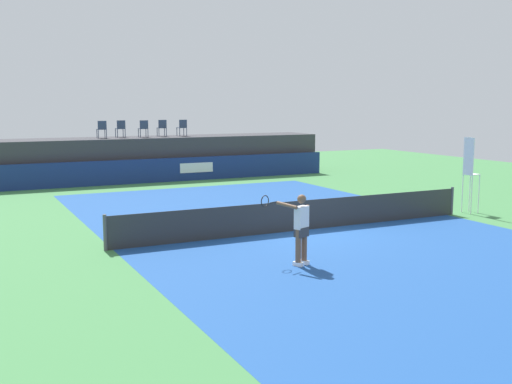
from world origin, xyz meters
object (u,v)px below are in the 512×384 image
at_px(spectator_chair_left, 121,128).
at_px(tennis_ball, 358,203).
at_px(spectator_chair_center, 143,128).
at_px(net_post_far, 452,201).
at_px(tennis_player, 300,227).
at_px(umpire_chair, 470,170).
at_px(net_post_near, 105,233).
at_px(spectator_chair_far_left, 102,129).
at_px(spectator_chair_right, 162,127).
at_px(spectator_chair_far_right, 182,127).

relative_size(spectator_chair_left, tennis_ball, 13.06).
relative_size(spectator_chair_center, net_post_far, 0.89).
bearing_deg(net_post_far, tennis_player, -156.69).
xyz_separation_m(umpire_chair, net_post_near, (-13.18, 0.01, -1.09)).
bearing_deg(spectator_chair_left, net_post_far, -62.46).
bearing_deg(tennis_player, umpire_chair, 21.46).
xyz_separation_m(spectator_chair_far_left, spectator_chair_right, (3.29, 0.35, 0.00)).
distance_m(spectator_chair_center, spectator_chair_right, 1.25).
xyz_separation_m(spectator_chair_center, net_post_far, (6.99, -15.04, -2.19)).
height_order(net_post_near, net_post_far, same).
distance_m(spectator_chair_left, umpire_chair, 17.89).
bearing_deg(net_post_far, spectator_chair_far_right, 107.28).
distance_m(spectator_chair_far_left, spectator_chair_left, 1.09).
distance_m(spectator_chair_left, net_post_near, 16.23).
distance_m(spectator_chair_center, net_post_near, 16.13).
height_order(spectator_chair_right, net_post_far, spectator_chair_right).
bearing_deg(tennis_ball, spectator_chair_right, 109.57).
xyz_separation_m(spectator_chair_far_right, tennis_ball, (3.19, -11.80, -2.66)).
xyz_separation_m(spectator_chair_center, tennis_ball, (5.42, -11.52, -2.66)).
bearing_deg(tennis_player, spectator_chair_center, 85.67).
bearing_deg(spectator_chair_right, tennis_ball, -70.43).
relative_size(spectator_chair_right, net_post_far, 0.89).
xyz_separation_m(spectator_chair_far_right, net_post_near, (-7.64, -15.32, -2.19)).
bearing_deg(umpire_chair, tennis_ball, 123.66).
distance_m(spectator_chair_far_left, spectator_chair_right, 3.30).
relative_size(spectator_chair_left, spectator_chair_right, 1.00).
bearing_deg(spectator_chair_right, umpire_chair, -66.92).
bearing_deg(spectator_chair_far_right, tennis_ball, -74.87).
xyz_separation_m(spectator_chair_far_left, tennis_player, (0.72, -18.78, -1.73)).
xyz_separation_m(umpire_chair, tennis_ball, (-2.35, 3.53, -1.55)).
distance_m(spectator_chair_right, spectator_chair_far_right, 1.09).
xyz_separation_m(spectator_chair_left, spectator_chair_center, (1.09, -0.45, 0.00)).
bearing_deg(spectator_chair_left, net_post_near, -105.58).
xyz_separation_m(spectator_chair_left, spectator_chair_far_right, (3.32, -0.18, 0.00)).
xyz_separation_m(umpire_chair, tennis_player, (-9.18, -3.61, -0.63)).
bearing_deg(spectator_chair_far_right, spectator_chair_far_left, -177.96).
bearing_deg(tennis_ball, umpire_chair, -56.34).
height_order(spectator_chair_left, net_post_near, spectator_chair_left).
bearing_deg(net_post_near, spectator_chair_left, 74.42).
bearing_deg(spectator_chair_far_left, net_post_far, -58.96).
height_order(spectator_chair_left, spectator_chair_far_right, same).
bearing_deg(spectator_chair_far_left, umpire_chair, -56.87).
height_order(spectator_chair_far_left, spectator_chair_right, same).
distance_m(spectator_chair_center, net_post_far, 16.73).
xyz_separation_m(spectator_chair_right, tennis_ball, (4.26, -12.00, -2.66)).
bearing_deg(spectator_chair_far_left, spectator_chair_center, -3.30).
bearing_deg(net_post_far, spectator_chair_center, 114.94).
xyz_separation_m(spectator_chair_far_left, spectator_chair_left, (1.04, 0.33, 0.00)).
bearing_deg(spectator_chair_left, spectator_chair_right, 0.52).
xyz_separation_m(spectator_chair_far_left, net_post_far, (9.12, -15.16, -2.19)).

